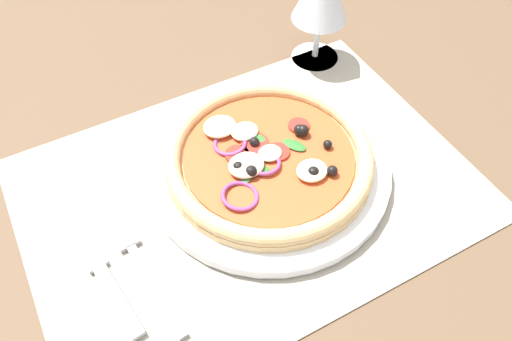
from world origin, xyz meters
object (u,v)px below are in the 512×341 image
at_px(knife, 91,254).
at_px(plate, 268,167).
at_px(fork, 135,254).
at_px(pizza, 268,157).

bearing_deg(knife, plate, -93.66).
height_order(fork, knife, knife).
relative_size(plate, pizza, 1.18).
bearing_deg(pizza, plate, -27.28).
relative_size(pizza, knife, 1.14).
relative_size(pizza, fork, 1.27).
bearing_deg(plate, knife, -176.67).
bearing_deg(fork, pizza, -84.07).
height_order(pizza, knife, pizza).
bearing_deg(pizza, knife, -176.57).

